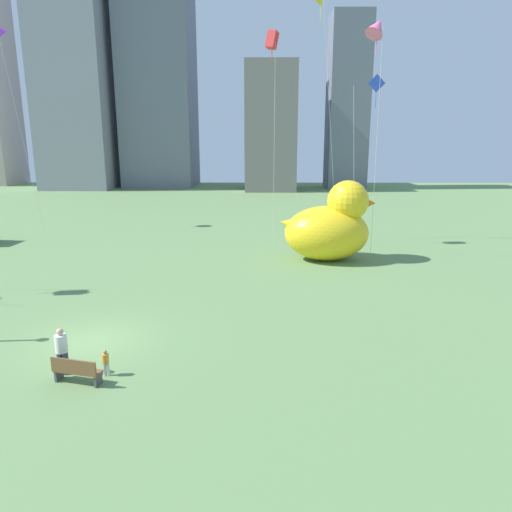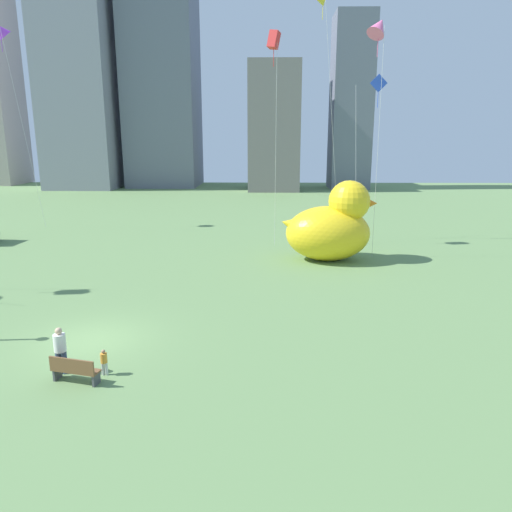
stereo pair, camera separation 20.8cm
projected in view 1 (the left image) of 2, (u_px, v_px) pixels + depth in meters
The scene contains 9 objects.
ground_plane at pixel (92, 341), 18.68m from camera, with size 140.00×140.00×0.00m, color #668951.
park_bench at pixel (76, 370), 15.34m from camera, with size 1.67×0.82×0.90m.
person_adult at pixel (62, 349), 15.89m from camera, with size 0.40×0.40×1.63m.
person_child at pixel (106, 362), 15.88m from camera, with size 0.22×0.22×0.91m.
giant_inflatable_duck at pixel (330, 227), 30.81m from camera, with size 6.23×4.00×5.16m.
city_skyline at pixel (128, 76), 75.51m from camera, with size 67.12×17.95×39.71m.
kite_red at pixel (272, 41), 32.06m from camera, with size 0.99×0.91×14.78m.
kite_blue at pixel (375, 91), 34.76m from camera, with size 2.05×2.75×12.25m.
kite_pink at pixel (377, 27), 28.61m from camera, with size 1.88×1.85×14.98m.
Camera 1 is at (6.60, -17.28, 7.70)m, focal length 33.58 mm.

